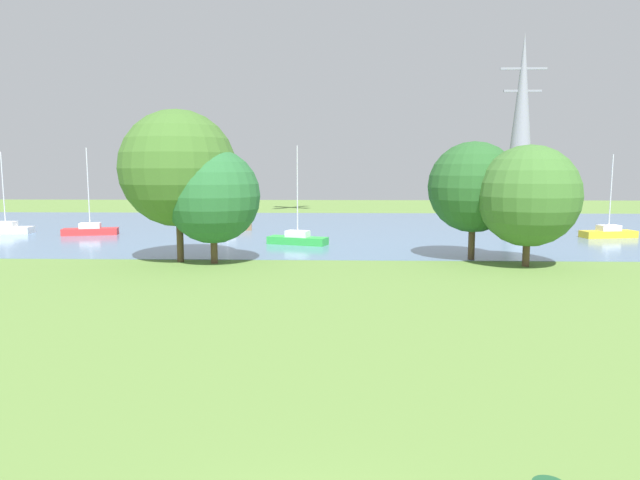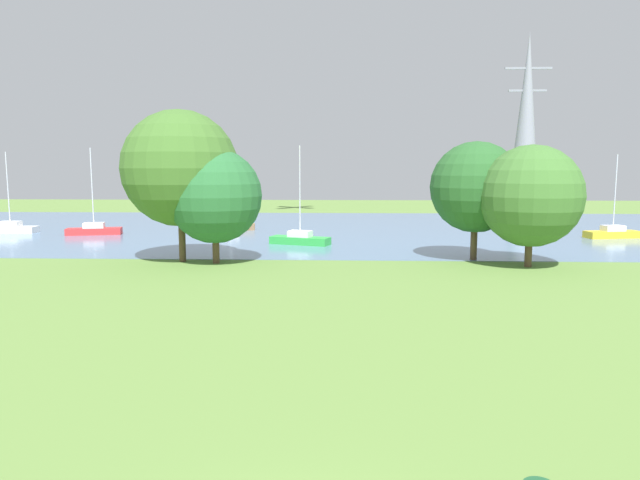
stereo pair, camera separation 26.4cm
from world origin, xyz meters
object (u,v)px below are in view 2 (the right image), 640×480
at_px(tree_west_far, 531,196).
at_px(sailboat_brown, 230,225).
at_px(tree_east_near, 180,168).
at_px(tree_east_far, 215,196).
at_px(sailboat_red, 94,230).
at_px(sailboat_white, 11,228).
at_px(sailboat_green, 300,239).
at_px(electricity_pylon, 526,123).
at_px(tree_mid_shore, 476,187).
at_px(sailboat_yellow, 613,233).

bearing_deg(tree_west_far, sailboat_brown, 138.29).
height_order(tree_east_near, tree_east_far, tree_east_near).
bearing_deg(sailboat_red, tree_east_near, -49.84).
xyz_separation_m(sailboat_red, tree_west_far, (34.39, -15.77, 3.92)).
relative_size(sailboat_white, sailboat_green, 0.97).
height_order(sailboat_white, tree_east_near, tree_east_near).
bearing_deg(sailboat_red, tree_east_far, -45.97).
xyz_separation_m(sailboat_red, sailboat_brown, (11.75, 4.41, -0.00)).
height_order(sailboat_green, tree_west_far, sailboat_green).
distance_m(tree_east_near, tree_east_far, 2.97).
bearing_deg(tree_west_far, electricity_pylon, 73.39).
bearing_deg(sailboat_green, sailboat_white, 165.82).
xyz_separation_m(tree_east_far, tree_west_far, (19.68, -0.55, 0.06)).
bearing_deg(tree_east_far, sailboat_red, 134.03).
bearing_deg(sailboat_white, tree_mid_shore, -19.59).
height_order(sailboat_red, electricity_pylon, electricity_pylon).
height_order(sailboat_yellow, tree_west_far, tree_west_far).
relative_size(tree_west_far, electricity_pylon, 0.31).
relative_size(sailboat_white, sailboat_red, 0.96).
relative_size(sailboat_yellow, sailboat_green, 0.93).
xyz_separation_m(sailboat_brown, tree_east_far, (2.95, -19.62, 3.85)).
height_order(sailboat_yellow, sailboat_green, sailboat_green).
relative_size(sailboat_white, electricity_pylon, 0.31).
height_order(sailboat_green, electricity_pylon, electricity_pylon).
relative_size(sailboat_green, tree_mid_shore, 1.00).
bearing_deg(tree_east_far, electricity_pylon, 53.81).
relative_size(sailboat_yellow, tree_west_far, 0.96).
bearing_deg(tree_east_far, sailboat_white, 144.91).
height_order(sailboat_red, tree_east_near, tree_east_near).
height_order(sailboat_green, tree_mid_shore, sailboat_green).
relative_size(sailboat_yellow, tree_mid_shore, 0.93).
distance_m(tree_west_far, electricity_pylon, 49.02).
height_order(tree_mid_shore, tree_west_far, tree_mid_shore).
relative_size(sailboat_red, sailboat_brown, 1.02).
distance_m(sailboat_red, tree_east_far, 21.51).
bearing_deg(tree_east_near, tree_east_far, -13.48).
bearing_deg(sailboat_red, electricity_pylon, 32.40).
xyz_separation_m(sailboat_white, tree_mid_shore, (40.12, -14.28, 4.37)).
bearing_deg(tree_east_near, tree_west_far, -2.90).
height_order(sailboat_green, tree_east_far, sailboat_green).
distance_m(sailboat_white, tree_mid_shore, 42.81).
bearing_deg(sailboat_brown, tree_west_far, -41.71).
height_order(sailboat_white, tree_west_far, sailboat_white).
height_order(sailboat_white, electricity_pylon, electricity_pylon).
bearing_deg(electricity_pylon, sailboat_green, -128.22).
bearing_deg(sailboat_green, sailboat_brown, 126.55).
bearing_deg(tree_east_near, sailboat_white, 142.97).
relative_size(sailboat_red, tree_west_far, 1.05).
xyz_separation_m(sailboat_yellow, tree_east_near, (-34.12, -14.05, 5.60)).
bearing_deg(electricity_pylon, sailboat_white, -152.54).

